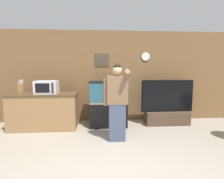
% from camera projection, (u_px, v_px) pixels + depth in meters
% --- Properties ---
extents(ground_plane, '(18.00, 18.00, 0.00)m').
position_uv_depth(ground_plane, '(110.00, 178.00, 2.46)').
color(ground_plane, gray).
extents(wall_back_paneled, '(10.00, 0.08, 2.60)m').
position_uv_depth(wall_back_paneled, '(104.00, 77.00, 5.07)').
color(wall_back_paneled, brown).
rests_on(wall_back_paneled, ground_plane).
extents(counter_island, '(1.69, 0.64, 0.92)m').
position_uv_depth(counter_island, '(44.00, 111.00, 4.44)').
color(counter_island, olive).
rests_on(counter_island, ground_plane).
extents(microwave, '(0.54, 0.40, 0.32)m').
position_uv_depth(microwave, '(47.00, 87.00, 4.34)').
color(microwave, silver).
rests_on(microwave, counter_island).
extents(knife_block, '(0.13, 0.11, 0.35)m').
position_uv_depth(knife_block, '(21.00, 88.00, 4.36)').
color(knife_block, olive).
rests_on(knife_block, counter_island).
extents(aquarium_on_stand, '(0.98, 0.46, 1.21)m').
position_uv_depth(aquarium_on_stand, '(108.00, 104.00, 4.61)').
color(aquarium_on_stand, black).
rests_on(aquarium_on_stand, ground_plane).
extents(tv_on_stand, '(1.43, 0.40, 1.23)m').
position_uv_depth(tv_on_stand, '(167.00, 112.00, 4.80)').
color(tv_on_stand, '#4C3828').
rests_on(tv_on_stand, ground_plane).
extents(person_standing, '(0.52, 0.39, 1.64)m').
position_uv_depth(person_standing, '(117.00, 101.00, 3.66)').
color(person_standing, '#424C66').
rests_on(person_standing, ground_plane).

